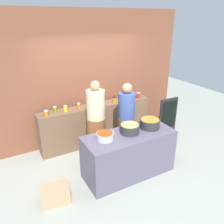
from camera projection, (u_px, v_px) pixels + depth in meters
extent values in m
plane|color=#949A8E|center=(120.00, 165.00, 4.69)|extent=(12.00, 12.00, 0.00)
cube|color=brown|center=(89.00, 78.00, 5.28)|extent=(4.80, 0.12, 3.00)
cube|color=brown|center=(97.00, 124.00, 5.40)|extent=(2.70, 0.36, 0.95)
cube|color=#554F64|center=(129.00, 154.00, 4.29)|extent=(1.70, 0.70, 0.85)
cylinder|color=orange|center=(46.00, 113.00, 4.62)|extent=(0.07, 0.07, 0.11)
cylinder|color=silver|center=(46.00, 111.00, 4.60)|extent=(0.07, 0.07, 0.01)
cylinder|color=olive|center=(55.00, 110.00, 4.78)|extent=(0.07, 0.07, 0.12)
cylinder|color=silver|center=(55.00, 107.00, 4.76)|extent=(0.07, 0.07, 0.01)
cylinder|color=gold|center=(65.00, 109.00, 4.84)|extent=(0.08, 0.08, 0.12)
cylinder|color=#D6C666|center=(65.00, 106.00, 4.81)|extent=(0.08, 0.08, 0.02)
cylinder|color=orange|center=(79.00, 106.00, 5.02)|extent=(0.07, 0.07, 0.10)
cylinder|color=silver|center=(79.00, 103.00, 5.00)|extent=(0.07, 0.07, 0.01)
cylinder|color=#394336|center=(91.00, 104.00, 5.10)|extent=(0.08, 0.08, 0.10)
cylinder|color=silver|center=(91.00, 102.00, 5.08)|extent=(0.09, 0.09, 0.01)
cylinder|color=orange|center=(95.00, 103.00, 5.17)|extent=(0.07, 0.07, 0.12)
cylinder|color=silver|center=(95.00, 100.00, 5.15)|extent=(0.07, 0.07, 0.01)
cylinder|color=orange|center=(114.00, 100.00, 5.35)|extent=(0.07, 0.07, 0.12)
cylinder|color=black|center=(114.00, 97.00, 5.32)|extent=(0.07, 0.07, 0.01)
cylinder|color=#335634|center=(124.00, 97.00, 5.59)|extent=(0.09, 0.09, 0.10)
cylinder|color=black|center=(124.00, 95.00, 5.57)|extent=(0.09, 0.09, 0.02)
cylinder|color=#29562F|center=(131.00, 96.00, 5.58)|extent=(0.09, 0.09, 0.13)
cylinder|color=black|center=(131.00, 93.00, 5.55)|extent=(0.09, 0.09, 0.02)
cylinder|color=red|center=(138.00, 96.00, 5.64)|extent=(0.08, 0.08, 0.13)
cylinder|color=silver|center=(138.00, 93.00, 5.61)|extent=(0.09, 0.09, 0.01)
cylinder|color=#B7B7BC|center=(105.00, 136.00, 3.93)|extent=(0.30, 0.30, 0.12)
cylinder|color=#9C3912|center=(105.00, 133.00, 3.90)|extent=(0.28, 0.28, 0.00)
cylinder|color=#2D2D2D|center=(130.00, 129.00, 4.14)|extent=(0.35, 0.35, 0.16)
cylinder|color=tan|center=(130.00, 125.00, 4.11)|extent=(0.32, 0.32, 0.00)
cylinder|color=#2D2D2D|center=(150.00, 124.00, 4.34)|extent=(0.38, 0.38, 0.17)
cylinder|color=#B17127|center=(150.00, 119.00, 4.31)|extent=(0.35, 0.35, 0.00)
cylinder|color=brown|center=(97.00, 139.00, 4.75)|extent=(0.38, 0.38, 0.94)
cylinder|color=beige|center=(96.00, 105.00, 4.45)|extent=(0.37, 0.37, 0.58)
sphere|color=tan|center=(95.00, 86.00, 4.31)|extent=(0.19, 0.19, 0.19)
cylinder|color=brown|center=(126.00, 136.00, 4.89)|extent=(0.36, 0.36, 0.88)
cylinder|color=#3B5193|center=(127.00, 106.00, 4.62)|extent=(0.34, 0.34, 0.54)
sphere|color=tan|center=(127.00, 88.00, 4.48)|extent=(0.20, 0.20, 0.20)
cube|color=tan|center=(56.00, 194.00, 3.73)|extent=(0.50, 0.41, 0.27)
cube|color=black|center=(168.00, 116.00, 5.80)|extent=(0.54, 0.04, 0.95)
cube|color=black|center=(169.00, 115.00, 5.76)|extent=(0.46, 0.01, 0.72)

